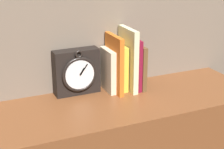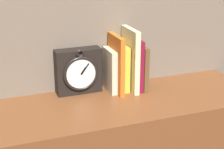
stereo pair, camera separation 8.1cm
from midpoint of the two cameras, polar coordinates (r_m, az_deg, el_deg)
The scene contains 7 objects.
clock at distance 1.48m, azimuth -6.92°, elevation 0.36°, with size 0.18×0.07×0.19m.
book_slot0_cream at distance 1.50m, azimuth -2.16°, elevation 0.61°, with size 0.02×0.11×0.17m.
book_slot1_orange at distance 1.48m, azimuth -1.21°, elevation 1.61°, with size 0.02×0.14×0.23m.
book_slot2_yellow at distance 1.52m, azimuth -0.45°, elevation 1.10°, with size 0.03×0.11×0.19m.
book_slot3_cream at distance 1.50m, azimuth 0.94°, elevation 2.31°, with size 0.02×0.14×0.26m.
book_slot4_maroon at distance 1.53m, azimuth 1.63°, elevation 1.71°, with size 0.02×0.13×0.21m.
book_slot5_brown at distance 1.54m, azimuth 2.40°, elevation 1.29°, with size 0.02×0.13×0.18m.
Camera 1 is at (-0.53, -1.18, 1.34)m, focal length 60.00 mm.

